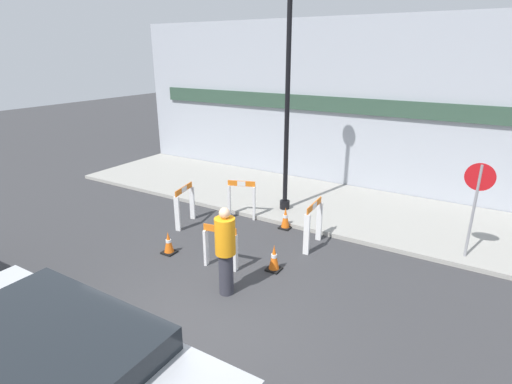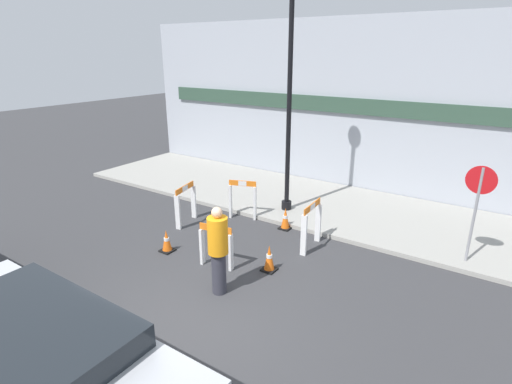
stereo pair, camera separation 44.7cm
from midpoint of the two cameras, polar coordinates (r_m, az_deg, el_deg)
ground_plane at (r=7.28m, az=-7.72°, el=-18.56°), size 60.00×60.00×0.00m
sidewalk_slab at (r=12.20m, az=12.62°, el=-2.18°), size 18.00×3.96×0.11m
storefront_facade at (r=13.43m, az=16.78°, el=11.37°), size 18.00×0.22×5.50m
streetlamp_post at (r=10.88m, az=6.12°, el=16.68°), size 0.44×0.44×6.05m
stop_sign at (r=9.60m, az=30.27°, el=-0.87°), size 0.60×0.07×2.16m
barricade_0 at (r=10.90m, az=-8.87°, el=-1.55°), size 0.32×0.90×1.09m
barricade_1 at (r=8.67m, az=-4.25°, el=-7.57°), size 0.77×0.27×0.99m
barricade_2 at (r=9.53m, az=9.26°, el=-4.55°), size 0.18×0.92×1.15m
barricade_3 at (r=11.08m, az=-0.77°, el=-0.97°), size 0.76×0.39×1.12m
traffic_cone_0 at (r=8.63m, az=3.41°, el=-9.48°), size 0.30×0.30×0.59m
traffic_cone_1 at (r=10.59m, az=5.43°, el=-3.85°), size 0.30×0.30×0.59m
traffic_cone_2 at (r=9.59m, az=-11.34°, el=-6.92°), size 0.30×0.30×0.54m
person_worker at (r=7.60m, az=-3.75°, el=-8.04°), size 0.51×0.51×1.79m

